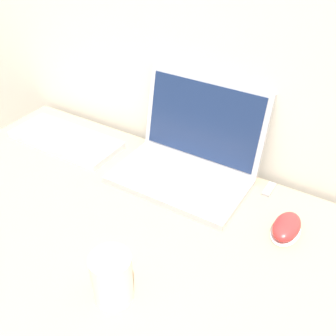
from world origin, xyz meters
The scene contains 6 objects.
desk centered at (0.00, 0.36, 0.36)m, with size 1.17×0.72×0.72m.
laptop centered at (0.08, 0.62, 0.78)m, with size 0.37×0.27×0.25m.
drink_cup centered at (0.16, 0.19, 0.78)m, with size 0.08×0.08×0.11m.
computer_mouse centered at (0.40, 0.55, 0.74)m, with size 0.07×0.11×0.04m.
external_keyboard centered at (-0.33, 0.57, 0.73)m, with size 0.37×0.15×0.02m.
usb_stick centered at (0.31, 0.68, 0.73)m, with size 0.02×0.06×0.01m.
Camera 1 is at (0.51, -0.17, 1.40)m, focal length 42.00 mm.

